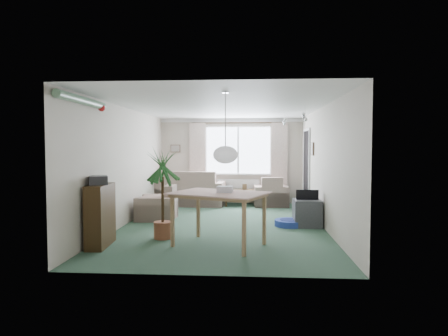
# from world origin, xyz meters

# --- Properties ---
(ground) EXTENTS (6.50, 6.50, 0.00)m
(ground) POSITION_xyz_m (0.00, 0.00, 0.00)
(ground) COLOR #2E4E3B
(window) EXTENTS (1.80, 0.03, 1.30)m
(window) POSITION_xyz_m (0.20, 3.23, 1.50)
(window) COLOR white
(curtain_rod) EXTENTS (2.60, 0.03, 0.03)m
(curtain_rod) POSITION_xyz_m (0.20, 3.15, 2.27)
(curtain_rod) COLOR black
(curtain_left) EXTENTS (0.45, 0.08, 2.00)m
(curtain_left) POSITION_xyz_m (-0.95, 3.13, 1.27)
(curtain_left) COLOR beige
(curtain_right) EXTENTS (0.45, 0.08, 2.00)m
(curtain_right) POSITION_xyz_m (1.35, 3.13, 1.27)
(curtain_right) COLOR beige
(radiator) EXTENTS (1.20, 0.10, 0.55)m
(radiator) POSITION_xyz_m (0.20, 3.19, 0.40)
(radiator) COLOR white
(doorway) EXTENTS (0.03, 0.95, 2.00)m
(doorway) POSITION_xyz_m (1.99, 2.20, 1.00)
(doorway) COLOR black
(pendant_lamp) EXTENTS (0.36, 0.36, 0.36)m
(pendant_lamp) POSITION_xyz_m (0.20, -2.30, 1.48)
(pendant_lamp) COLOR white
(tinsel_garland) EXTENTS (1.60, 1.60, 0.12)m
(tinsel_garland) POSITION_xyz_m (-1.92, -2.30, 2.28)
(tinsel_garland) COLOR #196626
(bauble_cluster_a) EXTENTS (0.20, 0.20, 0.20)m
(bauble_cluster_a) POSITION_xyz_m (1.30, 0.90, 2.22)
(bauble_cluster_a) COLOR silver
(bauble_cluster_b) EXTENTS (0.20, 0.20, 0.20)m
(bauble_cluster_b) POSITION_xyz_m (1.60, -0.30, 2.22)
(bauble_cluster_b) COLOR silver
(wall_picture_back) EXTENTS (0.28, 0.03, 0.22)m
(wall_picture_back) POSITION_xyz_m (-1.60, 3.23, 1.55)
(wall_picture_back) COLOR brown
(wall_picture_right) EXTENTS (0.03, 0.24, 0.30)m
(wall_picture_right) POSITION_xyz_m (1.98, 1.20, 1.55)
(wall_picture_right) COLOR brown
(sofa) EXTENTS (1.94, 1.11, 0.94)m
(sofa) POSITION_xyz_m (-1.10, 2.75, 0.47)
(sofa) COLOR beige
(sofa) RESTS_ON ground
(armchair_corner) EXTENTS (0.93, 0.89, 0.80)m
(armchair_corner) POSITION_xyz_m (1.10, 2.73, 0.40)
(armchair_corner) COLOR beige
(armchair_corner) RESTS_ON ground
(armchair_left) EXTENTS (0.80, 0.84, 0.75)m
(armchair_left) POSITION_xyz_m (-1.50, 0.52, 0.38)
(armchair_left) COLOR beige
(armchair_left) RESTS_ON ground
(coffee_table) EXTENTS (1.00, 0.61, 0.43)m
(coffee_table) POSITION_xyz_m (0.31, 2.75, 0.22)
(coffee_table) COLOR black
(coffee_table) RESTS_ON ground
(photo_frame) EXTENTS (0.12, 0.03, 0.16)m
(photo_frame) POSITION_xyz_m (0.39, 2.71, 0.51)
(photo_frame) COLOR brown
(photo_frame) RESTS_ON coffee_table
(bookshelf) EXTENTS (0.33, 0.83, 1.00)m
(bookshelf) POSITION_xyz_m (-1.84, -1.88, 0.50)
(bookshelf) COLOR black
(bookshelf) RESTS_ON ground
(hifi_box) EXTENTS (0.40, 0.43, 0.14)m
(hifi_box) POSITION_xyz_m (-1.85, -1.92, 1.07)
(hifi_box) COLOR #303035
(hifi_box) RESTS_ON bookshelf
(houseplant) EXTENTS (0.77, 0.77, 1.57)m
(houseplant) POSITION_xyz_m (-0.96, -1.30, 0.79)
(houseplant) COLOR #285F20
(houseplant) RESTS_ON ground
(dining_table) EXTENTS (1.59, 1.36, 0.84)m
(dining_table) POSITION_xyz_m (0.06, -1.74, 0.42)
(dining_table) COLOR tan
(dining_table) RESTS_ON ground
(gift_box) EXTENTS (0.26, 0.20, 0.12)m
(gift_box) POSITION_xyz_m (0.16, -1.73, 0.90)
(gift_box) COLOR white
(gift_box) RESTS_ON dining_table
(tv_cube) EXTENTS (0.53, 0.59, 0.53)m
(tv_cube) POSITION_xyz_m (1.70, -0.01, 0.27)
(tv_cube) COLOR #323136
(tv_cube) RESTS_ON ground
(pet_bed) EXTENTS (0.70, 0.70, 0.12)m
(pet_bed) POSITION_xyz_m (1.36, -0.03, 0.06)
(pet_bed) COLOR navy
(pet_bed) RESTS_ON ground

